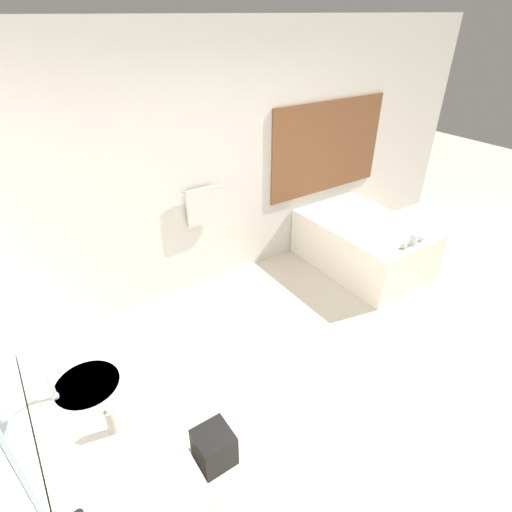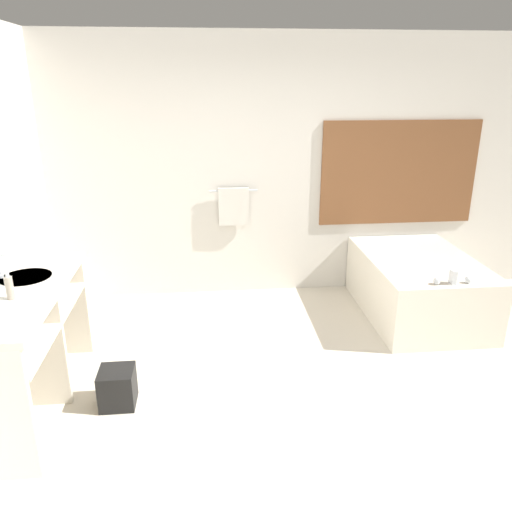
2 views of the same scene
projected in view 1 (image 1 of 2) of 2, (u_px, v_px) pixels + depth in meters
name	position (u px, v px, depth m)	size (l,w,h in m)	color
ground_plane	(363.00, 397.00, 3.30)	(16.00, 16.00, 0.00)	beige
wall_back_with_blinds	(225.00, 164.00, 4.18)	(7.40, 0.13, 2.70)	silver
wall_left_with_mirror	(4.00, 431.00, 1.52)	(0.08, 7.40, 2.70)	silver
vanity_counter	(107.00, 437.00, 2.25)	(0.60, 1.50, 0.92)	beige
sink_faucet	(52.00, 386.00, 2.14)	(0.09, 0.04, 0.18)	silver
bathtub	(363.00, 241.00, 4.84)	(1.02, 1.50, 0.72)	silver
soap_dispenser	(111.00, 421.00, 1.97)	(0.05, 0.05, 0.18)	gray
waste_bin	(214.00, 447.00, 2.76)	(0.25, 0.25, 0.28)	black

